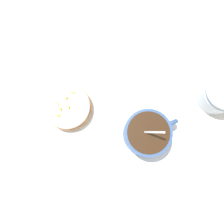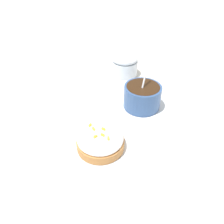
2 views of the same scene
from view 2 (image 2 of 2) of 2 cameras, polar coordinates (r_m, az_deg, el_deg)
The scene contains 5 objects.
ground_plane at distance 0.49m, azimuth 2.25°, elevation -3.05°, with size 3.00×3.00×0.00m, color silver.
paper_napkin at distance 0.49m, azimuth 2.25°, elevation -2.92°, with size 0.32×0.31×0.00m.
coffee_cup at distance 0.53m, azimuth 7.89°, elevation 4.34°, with size 0.10×0.09×0.10m.
frosted_pastry at distance 0.43m, azimuth -3.05°, elevation -7.24°, with size 0.09×0.09×0.04m.
sugar_bowl at distance 0.67m, azimuth 3.30°, elevation 12.29°, with size 0.08×0.08×0.07m.
Camera 2 is at (0.31, 0.19, 0.33)m, focal length 35.00 mm.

